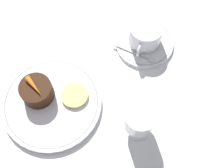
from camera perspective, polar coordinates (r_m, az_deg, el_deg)
ground_plane at (r=0.78m, az=-8.98°, el=-2.81°), size 3.00×3.00×0.00m
dinner_plate at (r=0.77m, az=-10.97°, el=-3.47°), size 0.24×0.24×0.01m
saucer at (r=0.84m, az=5.98°, el=7.56°), size 0.15×0.15×0.01m
coffee_cup at (r=0.81m, az=6.12°, el=9.16°), size 0.11×0.08×0.06m
spoon at (r=0.81m, az=4.87°, el=5.37°), size 0.02×0.12×0.00m
wine_glass at (r=0.69m, az=5.04°, el=-6.69°), size 0.07×0.07×0.10m
dessert_cake at (r=0.76m, az=-13.57°, el=-1.28°), size 0.08×0.08×0.05m
carrot_garnish at (r=0.73m, az=-14.09°, el=-0.37°), size 0.04×0.05×0.01m
pineapple_slice at (r=0.76m, az=-6.86°, el=-2.05°), size 0.07×0.07×0.01m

